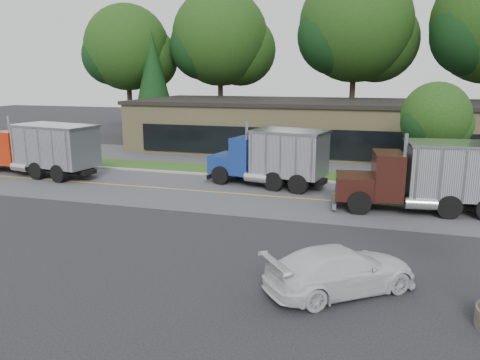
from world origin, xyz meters
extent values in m
plane|color=#323237|center=(0.00, 0.00, 0.00)|extent=(140.00, 140.00, 0.00)
cube|color=slate|center=(0.00, 9.00, 0.00)|extent=(60.00, 8.00, 0.02)
cube|color=gold|center=(0.00, 9.00, 0.00)|extent=(60.00, 0.12, 0.01)
cube|color=#9E9E99|center=(0.00, 13.20, 0.00)|extent=(60.00, 0.30, 0.12)
cube|color=#2D541D|center=(0.00, 15.00, 0.00)|extent=(60.00, 3.40, 0.03)
cube|color=slate|center=(0.00, 20.00, 0.00)|extent=(60.00, 7.00, 0.02)
cube|color=tan|center=(2.00, 26.00, 2.00)|extent=(32.00, 12.00, 4.00)
cylinder|color=#382619|center=(-20.00, 32.00, 2.51)|extent=(0.56, 0.56, 5.03)
sphere|color=#163D10|center=(-20.00, 32.00, 9.33)|extent=(9.19, 9.19, 9.19)
sphere|color=#163D10|center=(-18.28, 33.15, 8.19)|extent=(6.89, 6.89, 6.89)
sphere|color=black|center=(-21.44, 31.14, 8.47)|extent=(6.32, 6.32, 6.32)
cylinder|color=#382619|center=(-10.00, 34.00, 2.78)|extent=(0.56, 0.56, 5.56)
sphere|color=#163D10|center=(-10.00, 34.00, 10.32)|extent=(10.16, 10.16, 10.16)
sphere|color=#163D10|center=(-8.09, 35.27, 9.05)|extent=(7.62, 7.62, 7.62)
sphere|color=black|center=(-11.59, 33.05, 9.37)|extent=(6.99, 6.99, 6.99)
cylinder|color=#382619|center=(4.00, 34.00, 3.01)|extent=(0.56, 0.56, 6.02)
sphere|color=#163D10|center=(4.00, 34.00, 11.17)|extent=(11.00, 11.00, 11.00)
sphere|color=#163D10|center=(6.06, 35.37, 9.80)|extent=(8.25, 8.25, 8.25)
sphere|color=black|center=(2.28, 32.97, 10.14)|extent=(7.56, 7.56, 7.56)
sphere|color=black|center=(14.31, 31.98, 9.99)|extent=(7.45, 7.45, 7.45)
cylinder|color=#382619|center=(-16.00, 30.00, 0.50)|extent=(0.44, 0.44, 1.00)
cone|color=black|center=(-16.00, 30.00, 5.97)|extent=(4.78, 4.78, 9.77)
cylinder|color=#382619|center=(10.00, 15.00, 1.10)|extent=(0.56, 0.56, 2.19)
sphere|color=#163D10|center=(10.00, 15.00, 4.08)|extent=(4.01, 4.01, 4.01)
sphere|color=#163D10|center=(10.75, 15.50, 3.57)|extent=(3.01, 3.01, 3.01)
sphere|color=black|center=(9.37, 14.62, 3.70)|extent=(2.76, 2.76, 2.76)
cube|color=black|center=(-14.35, 10.19, 0.57)|extent=(8.80, 2.57, 0.28)
cube|color=red|center=(-18.10, 10.88, 1.12)|extent=(2.48, 2.64, 1.10)
cube|color=red|center=(-16.41, 10.57, 1.72)|extent=(1.93, 2.64, 2.20)
cube|color=black|center=(-17.07, 10.69, 2.12)|extent=(0.44, 2.08, 0.90)
cube|color=silver|center=(-12.85, 9.92, 2.02)|extent=(5.61, 3.41, 2.50)
cube|color=silver|center=(-12.85, 9.92, 3.32)|extent=(5.78, 3.58, 0.12)
cylinder|color=black|center=(-17.70, 11.98, 0.57)|extent=(1.15, 0.54, 1.10)
cylinder|color=black|center=(-12.27, 10.98, 0.57)|extent=(1.15, 0.54, 1.10)
cylinder|color=black|center=(-12.68, 8.72, 0.57)|extent=(1.15, 0.54, 1.10)
cube|color=black|center=(0.82, 11.50, 0.57)|extent=(6.76, 2.29, 0.28)
cube|color=navy|center=(-2.04, 12.07, 1.12)|extent=(2.02, 2.57, 1.10)
cube|color=navy|center=(-0.75, 11.81, 1.72)|extent=(1.61, 2.58, 2.20)
cube|color=black|center=(-1.25, 11.91, 2.12)|extent=(0.47, 2.07, 0.90)
cube|color=silver|center=(1.96, 11.27, 2.02)|extent=(4.41, 3.23, 2.50)
cube|color=silver|center=(1.96, 11.27, 3.32)|extent=(4.59, 3.41, 0.12)
cylinder|color=black|center=(-1.67, 13.17, 0.57)|extent=(1.15, 0.56, 1.10)
cylinder|color=black|center=(-2.12, 10.91, 0.57)|extent=(1.15, 0.56, 1.10)
cylinder|color=black|center=(2.47, 12.34, 0.57)|extent=(1.15, 0.56, 1.10)
cylinder|color=black|center=(2.02, 10.09, 0.57)|extent=(1.15, 0.56, 1.10)
cube|color=black|center=(9.16, 8.43, 0.57)|extent=(7.69, 1.84, 0.28)
cube|color=black|center=(5.86, 8.06, 1.12)|extent=(2.07, 2.49, 1.10)
cube|color=black|center=(7.35, 8.23, 1.72)|extent=(1.59, 2.53, 2.20)
cube|color=black|center=(6.77, 8.16, 2.12)|extent=(0.29, 2.09, 0.90)
cube|color=silver|center=(10.48, 8.58, 2.02)|extent=(4.81, 2.99, 2.50)
cube|color=silver|center=(10.48, 8.58, 3.32)|extent=(4.98, 3.16, 0.12)
cylinder|color=black|center=(5.90, 9.22, 0.57)|extent=(1.13, 0.47, 1.10)
cylinder|color=black|center=(6.16, 6.94, 0.57)|extent=(1.13, 0.47, 1.10)
cylinder|color=black|center=(10.68, 9.76, 0.57)|extent=(1.13, 0.47, 1.10)
cylinder|color=black|center=(10.94, 7.47, 0.57)|extent=(1.13, 0.47, 1.10)
imported|color=silver|center=(5.98, -1.49, 0.70)|extent=(4.97, 4.51, 1.39)
camera|label=1|loc=(6.82, -14.99, 6.45)|focal=35.00mm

